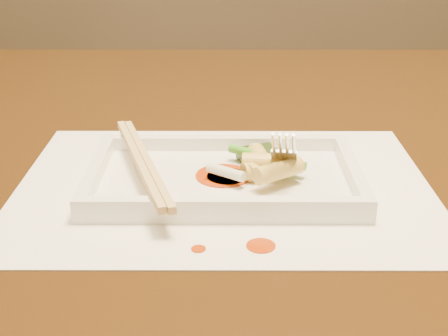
{
  "coord_description": "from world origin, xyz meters",
  "views": [
    {
      "loc": [
        0.04,
        -0.68,
        1.01
      ],
      "look_at": [
        0.03,
        -0.13,
        0.77
      ],
      "focal_mm": 50.0,
      "sensor_mm": 36.0,
      "label": 1
    }
  ],
  "objects_px": {
    "table": "(197,214)",
    "plate_base": "(224,181)",
    "placemat": "(224,186)",
    "chopstick_a": "(138,161)",
    "fork": "(298,99)"
  },
  "relations": [
    {
      "from": "table",
      "to": "fork",
      "type": "bearing_deg",
      "value": -47.52
    },
    {
      "from": "placemat",
      "to": "fork",
      "type": "relative_size",
      "value": 2.86
    },
    {
      "from": "plate_base",
      "to": "fork",
      "type": "relative_size",
      "value": 1.86
    },
    {
      "from": "table",
      "to": "plate_base",
      "type": "height_order",
      "value": "plate_base"
    },
    {
      "from": "placemat",
      "to": "plate_base",
      "type": "xyz_separation_m",
      "value": [
        0.0,
        0.0,
        0.0
      ]
    },
    {
      "from": "chopstick_a",
      "to": "fork",
      "type": "bearing_deg",
      "value": 6.75
    },
    {
      "from": "table",
      "to": "plate_base",
      "type": "xyz_separation_m",
      "value": [
        0.03,
        -0.13,
        0.11
      ]
    },
    {
      "from": "table",
      "to": "placemat",
      "type": "bearing_deg",
      "value": -75.46
    },
    {
      "from": "table",
      "to": "fork",
      "type": "height_order",
      "value": "fork"
    },
    {
      "from": "plate_base",
      "to": "chopstick_a",
      "type": "relative_size",
      "value": 1.2
    },
    {
      "from": "chopstick_a",
      "to": "fork",
      "type": "xyz_separation_m",
      "value": [
        0.15,
        0.02,
        0.06
      ]
    },
    {
      "from": "plate_base",
      "to": "chopstick_a",
      "type": "xyz_separation_m",
      "value": [
        -0.08,
        0.0,
        0.02
      ]
    },
    {
      "from": "chopstick_a",
      "to": "fork",
      "type": "height_order",
      "value": "fork"
    },
    {
      "from": "plate_base",
      "to": "fork",
      "type": "distance_m",
      "value": 0.11
    },
    {
      "from": "placemat",
      "to": "fork",
      "type": "bearing_deg",
      "value": 14.42
    }
  ]
}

